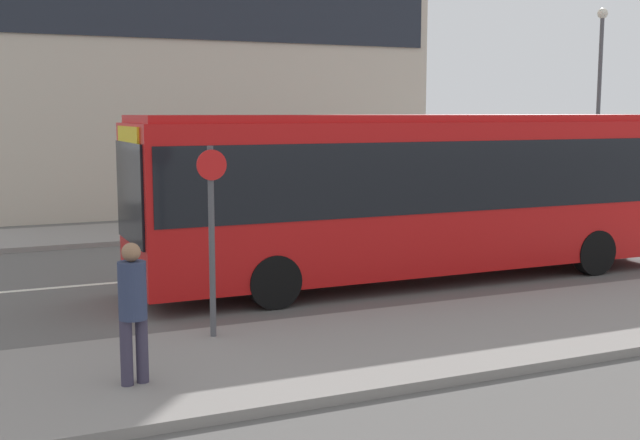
{
  "coord_description": "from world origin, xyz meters",
  "views": [
    {
      "loc": [
        -6.01,
        -16.14,
        3.41
      ],
      "look_at": [
        0.37,
        -1.9,
        1.31
      ],
      "focal_mm": 45.0,
      "sensor_mm": 36.0,
      "label": 1
    }
  ],
  "objects_px": {
    "parked_car_0": "(593,201)",
    "city_bus": "(420,186)",
    "pedestrian_near_stop": "(133,304)",
    "bus_stop_sign": "(212,227)",
    "street_lamp": "(599,86)"
  },
  "relations": [
    {
      "from": "street_lamp",
      "to": "parked_car_0",
      "type": "bearing_deg",
      "value": -133.49
    },
    {
      "from": "pedestrian_near_stop",
      "to": "bus_stop_sign",
      "type": "xyz_separation_m",
      "value": [
        1.47,
        1.62,
        0.64
      ]
    },
    {
      "from": "pedestrian_near_stop",
      "to": "street_lamp",
      "type": "bearing_deg",
      "value": -158.07
    },
    {
      "from": "parked_car_0",
      "to": "city_bus",
      "type": "bearing_deg",
      "value": -150.46
    },
    {
      "from": "bus_stop_sign",
      "to": "parked_car_0",
      "type": "bearing_deg",
      "value": 29.17
    },
    {
      "from": "city_bus",
      "to": "parked_car_0",
      "type": "distance_m",
      "value": 11.27
    },
    {
      "from": "street_lamp",
      "to": "city_bus",
      "type": "bearing_deg",
      "value": -146.71
    },
    {
      "from": "city_bus",
      "to": "pedestrian_near_stop",
      "type": "distance_m",
      "value": 8.06
    },
    {
      "from": "parked_car_0",
      "to": "street_lamp",
      "type": "xyz_separation_m",
      "value": [
        2.2,
        2.32,
        3.69
      ]
    },
    {
      "from": "pedestrian_near_stop",
      "to": "city_bus",
      "type": "bearing_deg",
      "value": -157.84
    },
    {
      "from": "bus_stop_sign",
      "to": "pedestrian_near_stop",
      "type": "bearing_deg",
      "value": -132.25
    },
    {
      "from": "city_bus",
      "to": "pedestrian_near_stop",
      "type": "height_order",
      "value": "city_bus"
    },
    {
      "from": "city_bus",
      "to": "street_lamp",
      "type": "height_order",
      "value": "street_lamp"
    },
    {
      "from": "city_bus",
      "to": "parked_car_0",
      "type": "relative_size",
      "value": 2.71
    },
    {
      "from": "city_bus",
      "to": "parked_car_0",
      "type": "height_order",
      "value": "city_bus"
    }
  ]
}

